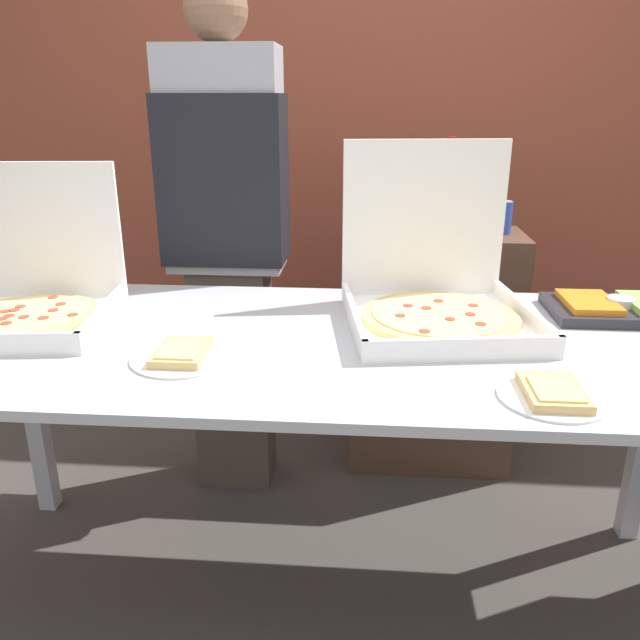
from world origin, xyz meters
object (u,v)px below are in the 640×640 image
paper_plate_front_right (183,354)px  paper_plate_front_left (553,394)px  pizza_box_far_left (33,295)px  veggie_tray (620,308)px  pizza_box_near_right (435,291)px  soda_bottle (449,190)px  soda_can_silver (450,221)px  person_server_vest (227,225)px  soda_can_colored (503,217)px

paper_plate_front_right → paper_plate_front_left: size_ratio=1.10×
pizza_box_far_left → veggie_tray: pizza_box_far_left is taller
pizza_box_near_right → soda_bottle: size_ratio=1.61×
soda_can_silver → person_server_vest: 0.81m
soda_bottle → soda_can_colored: bearing=-17.4°
veggie_tray → soda_bottle: 0.84m
soda_bottle → soda_can_colored: (0.20, -0.06, -0.09)m
pizza_box_near_right → veggie_tray: 0.54m
pizza_box_near_right → pizza_box_far_left: size_ratio=1.17×
person_server_vest → soda_can_colored: bearing=-168.3°
soda_can_colored → paper_plate_front_right: bearing=-132.5°
soda_can_silver → soda_bottle: bearing=88.1°
paper_plate_front_right → soda_can_colored: 1.41m
paper_plate_front_right → veggie_tray: veggie_tray is taller
pizza_box_near_right → veggie_tray: size_ratio=1.43×
paper_plate_front_left → person_server_vest: 1.33m
soda_can_silver → paper_plate_front_left: bearing=-85.2°
paper_plate_front_left → soda_can_colored: soda_can_colored is taller
paper_plate_front_right → soda_bottle: 1.35m
paper_plate_front_right → person_server_vest: person_server_vest is taller
paper_plate_front_right → soda_can_colored: bearing=47.5°
pizza_box_far_left → soda_can_colored: (1.43, 0.80, 0.09)m
pizza_box_near_right → person_server_vest: 0.86m
soda_bottle → person_server_vest: 0.86m
pizza_box_far_left → pizza_box_near_right: bearing=-1.4°
soda_bottle → soda_can_silver: (-0.00, -0.14, -0.09)m
veggie_tray → soda_can_silver: soda_can_silver is taller
pizza_box_far_left → soda_can_colored: bearing=22.9°
pizza_box_far_left → paper_plate_front_right: 0.54m
paper_plate_front_right → person_server_vest: (-0.07, 0.82, 0.16)m
pizza_box_near_right → paper_plate_front_right: bearing=-160.2°
soda_bottle → person_server_vest: size_ratio=0.19×
paper_plate_front_right → soda_can_colored: (0.94, 1.03, 0.16)m
pizza_box_far_left → paper_plate_front_right: (0.49, -0.24, -0.06)m
paper_plate_front_right → paper_plate_front_left: 0.84m
pizza_box_far_left → paper_plate_front_right: pizza_box_far_left is taller
pizza_box_near_right → veggie_tray: bearing=0.2°
paper_plate_front_right → paper_plate_front_left: same height
paper_plate_front_left → paper_plate_front_right: bearing=169.7°
pizza_box_far_left → person_server_vest: size_ratio=0.26×
pizza_box_far_left → paper_plate_front_left: bearing=-22.5°
pizza_box_far_left → soda_can_colored: pizza_box_far_left is taller
person_server_vest → pizza_box_near_right: bearing=144.7°
pizza_box_near_right → paper_plate_front_right: size_ratio=2.26×
soda_can_silver → person_server_vest: (-0.80, -0.13, -0.00)m
pizza_box_near_right → pizza_box_far_left: (-1.12, -0.09, -0.01)m
paper_plate_front_left → veggie_tray: size_ratio=0.58×
paper_plate_front_right → pizza_box_far_left: bearing=154.2°
pizza_box_far_left → paper_plate_front_left: pizza_box_far_left is taller
pizza_box_near_right → soda_can_silver: bearing=72.2°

